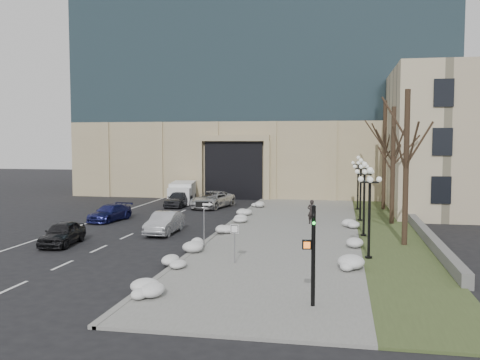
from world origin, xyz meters
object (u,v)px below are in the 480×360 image
object	(u,v)px
car_d	(212,200)
car_e	(178,199)
traffic_signal	(312,258)
lamppost_d	(358,175)
car_b	(165,223)
pedestrian	(312,212)
lamppost_c	(361,181)
lamppost_b	(364,189)
lamppost_a	(370,200)
keep_sign	(235,235)
box_truck	(182,193)
one_way_sign	(207,210)
car_a	(62,233)
car_c	(110,213)

from	to	relation	value
car_d	car_e	size ratio (longest dim) A/B	1.27
traffic_signal	lamppost_d	size ratio (longest dim) A/B	0.80
car_b	pedestrian	distance (m)	10.62
car_b	lamppost_c	distance (m)	15.04
lamppost_b	lamppost_c	xyz separation A→B (m)	(0.00, 6.50, 0.00)
lamppost_b	lamppost_d	world-z (taller)	same
traffic_signal	lamppost_d	distance (m)	28.14
lamppost_c	lamppost_a	bearing A→B (deg)	-90.00
lamppost_b	keep_sign	bearing A→B (deg)	-126.08
car_d	keep_sign	distance (m)	22.25
car_e	box_truck	size ratio (longest dim) A/B	0.67
one_way_sign	lamppost_a	bearing A→B (deg)	-17.02
lamppost_d	car_a	bearing A→B (deg)	-132.73
car_b	box_truck	distance (m)	17.43
box_truck	lamppost_d	xyz separation A→B (m)	(16.70, -2.85, 2.13)
lamppost_b	lamppost_c	size ratio (longest dim) A/B	1.00
keep_sign	lamppost_a	world-z (taller)	lamppost_a
pedestrian	lamppost_a	xyz separation A→B (m)	(3.47, -10.53, 2.08)
lamppost_a	box_truck	bearing A→B (deg)	126.76
car_b	lamppost_a	xyz separation A→B (m)	(12.75, -5.37, 2.36)
keep_sign	traffic_signal	size ratio (longest dim) A/B	0.53
car_c	car_e	distance (m)	9.63
traffic_signal	lamppost_b	xyz separation A→B (m)	(2.42, 15.01, 1.19)
car_c	one_way_sign	distance (m)	12.97
car_c	lamppost_d	xyz separation A→B (m)	(18.60, 9.69, 2.45)
traffic_signal	car_d	bearing A→B (deg)	104.30
car_e	lamppost_b	size ratio (longest dim) A/B	0.90
lamppost_c	lamppost_d	distance (m)	6.50
car_d	pedestrian	world-z (taller)	pedestrian
lamppost_d	car_e	bearing A→B (deg)	-178.60
keep_sign	traffic_signal	bearing A→B (deg)	-49.90
box_truck	lamppost_b	xyz separation A→B (m)	(16.70, -15.85, 2.13)
car_a	keep_sign	xyz separation A→B (m)	(10.89, -3.10, 0.79)
car_a	car_c	size ratio (longest dim) A/B	0.95
car_e	lamppost_a	size ratio (longest dim) A/B	0.90
car_c	traffic_signal	size ratio (longest dim) A/B	1.13
car_d	keep_sign	size ratio (longest dim) A/B	2.69
car_b	traffic_signal	size ratio (longest dim) A/B	1.14
one_way_sign	lamppost_b	xyz separation A→B (m)	(8.87, 5.12, 0.88)
car_c	lamppost_c	world-z (taller)	lamppost_c
pedestrian	keep_sign	bearing A→B (deg)	88.18
lamppost_d	pedestrian	bearing A→B (deg)	-111.16
lamppost_d	car_c	bearing A→B (deg)	-152.49
pedestrian	lamppost_c	world-z (taller)	lamppost_c
car_b	car_d	world-z (taller)	car_d
car_c	box_truck	bearing A→B (deg)	91.04
box_truck	keep_sign	size ratio (longest dim) A/B	3.18
keep_sign	lamppost_d	size ratio (longest dim) A/B	0.42
car_c	lamppost_c	xyz separation A→B (m)	(18.60, 3.19, 2.45)
car_d	car_e	distance (m)	3.22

